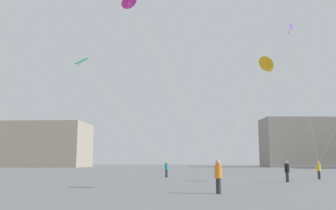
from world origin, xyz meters
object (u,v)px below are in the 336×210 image
at_px(person_in_orange, 218,175).
at_px(kite_violet_diamond, 293,31).
at_px(building_left_hall, 40,145).
at_px(person_in_black, 287,170).
at_px(kite_magenta_diamond, 129,3).
at_px(person_in_teal, 166,169).
at_px(kite_amber_diamond, 266,64).
at_px(person_in_yellow, 319,169).
at_px(building_centre_hall, 302,143).
at_px(kite_emerald_delta, 83,62).

distance_m(person_in_orange, kite_violet_diamond, 23.93).
relative_size(kite_violet_diamond, building_left_hall, 0.56).
xyz_separation_m(person_in_black, building_left_hall, (-46.56, 66.31, 5.04)).
relative_size(person_in_black, person_in_orange, 0.98).
xyz_separation_m(kite_magenta_diamond, building_left_hall, (-34.52, 72.81, -6.30)).
relative_size(person_in_orange, building_left_hall, 0.07).
relative_size(person_in_teal, kite_amber_diamond, 0.24).
bearing_deg(kite_amber_diamond, person_in_orange, -145.71).
bearing_deg(kite_violet_diamond, kite_magenta_diamond, -140.08).
distance_m(person_in_yellow, building_centre_hall, 66.05).
relative_size(person_in_yellow, kite_amber_diamond, 0.24).
distance_m(kite_violet_diamond, kite_emerald_delta, 21.92).
bearing_deg(kite_emerald_delta, person_in_orange, -50.21).
relative_size(person_in_teal, person_in_orange, 0.94).
bearing_deg(person_in_orange, person_in_black, 126.43).
bearing_deg(person_in_teal, kite_violet_diamond, 125.54).
relative_size(person_in_black, kite_magenta_diamond, 0.15).
xyz_separation_m(person_in_orange, building_centre_hall, (32.13, 76.76, 5.62)).
height_order(person_in_black, kite_violet_diamond, kite_violet_diamond).
xyz_separation_m(kite_magenta_diamond, kite_violet_diamond, (15.48, 12.95, 2.91)).
distance_m(person_in_black, building_left_hall, 81.18).
bearing_deg(person_in_orange, person_in_teal, 170.82).
xyz_separation_m(kite_amber_diamond, building_centre_hall, (28.72, 74.44, -1.03)).
xyz_separation_m(person_in_orange, kite_emerald_delta, (-11.20, 13.44, 10.10)).
bearing_deg(person_in_teal, building_centre_hall, -169.61).
bearing_deg(person_in_yellow, building_left_hall, -111.18).
bearing_deg(person_in_yellow, kite_amber_diamond, -2.95).
bearing_deg(kite_violet_diamond, person_in_orange, -121.80).
height_order(kite_magenta_diamond, building_left_hall, kite_magenta_diamond).
bearing_deg(kite_amber_diamond, building_left_hall, 120.36).
relative_size(person_in_teal, building_centre_hall, 0.08).
xyz_separation_m(person_in_teal, building_centre_hall, (35.35, 59.07, 5.68)).
distance_m(person_in_yellow, person_in_orange, 18.17).
distance_m(building_left_hall, building_centre_hall, 72.00).
bearing_deg(person_in_yellow, kite_violet_diamond, -125.14).
relative_size(person_in_teal, kite_emerald_delta, 0.16).
distance_m(person_in_black, kite_magenta_diamond, 17.77).
distance_m(kite_magenta_diamond, kite_amber_diamond, 9.98).
distance_m(person_in_teal, building_centre_hall, 69.08).
xyz_separation_m(person_in_yellow, building_centre_hall, (21.08, 62.34, 5.67)).
relative_size(kite_emerald_delta, building_centre_hall, 0.48).
bearing_deg(kite_amber_diamond, building_centre_hall, 68.90).
height_order(person_in_teal, person_in_black, person_in_black).
bearing_deg(person_in_teal, kite_magenta_diamond, 32.80).
xyz_separation_m(person_in_black, kite_emerald_delta, (-17.90, 3.55, 10.12)).
bearing_deg(building_left_hall, kite_amber_diamond, -59.64).
bearing_deg(person_in_black, building_left_hall, 11.76).
height_order(kite_amber_diamond, kite_emerald_delta, kite_emerald_delta).
distance_m(person_in_orange, kite_magenta_diamond, 12.97).
height_order(person_in_yellow, kite_amber_diamond, kite_amber_diamond).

